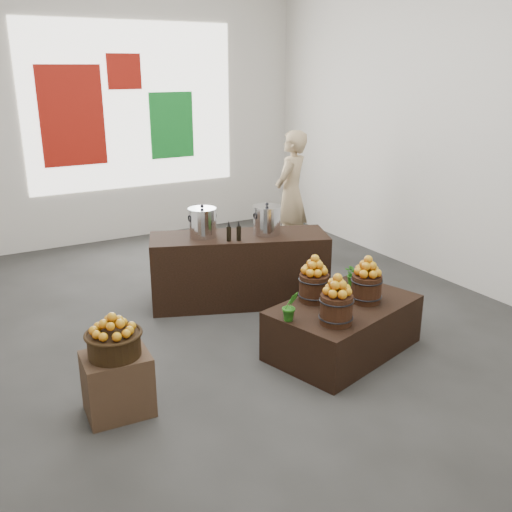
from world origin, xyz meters
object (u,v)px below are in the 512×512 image
display_table (343,327)px  stock_pot_center (267,221)px  stock_pot_left (203,223)px  shopper (291,194)px  crate (118,384)px  counter (239,269)px  wicker_basket (114,345)px

display_table → stock_pot_center: size_ratio=4.62×
stock_pot_left → shopper: shopper is taller
crate → stock_pot_left: stock_pot_left is taller
display_table → stock_pot_center: stock_pot_center is taller
crate → stock_pot_left: size_ratio=1.64×
counter → crate: bearing=-120.4°
display_table → shopper: bearing=51.0°
stock_pot_center → counter: bearing=158.6°
wicker_basket → shopper: shopper is taller
shopper → crate: bearing=6.2°
crate → wicker_basket: wicker_basket is taller
stock_pot_left → stock_pot_center: 0.71m
crate → shopper: (3.32, 2.66, 0.63)m
stock_pot_left → shopper: bearing=29.7°
counter → stock_pot_center: 0.63m
counter → stock_pot_left: 0.68m
wicker_basket → shopper: size_ratio=0.23×
stock_pot_left → stock_pot_center: (0.66, -0.26, 0.00)m
display_table → stock_pot_center: 1.57m
shopper → counter: bearing=6.7°
stock_pot_center → shopper: (1.17, 1.31, -0.07)m
shopper → stock_pot_center: bearing=15.6°
wicker_basket → shopper: 4.26m
crate → stock_pot_center: stock_pot_center is taller
crate → display_table: size_ratio=0.36×
stock_pot_left → shopper: size_ratio=0.17×
wicker_basket → stock_pot_center: (2.14, 1.35, 0.36)m
stock_pot_center → shopper: shopper is taller
display_table → stock_pot_left: stock_pot_left is taller
shopper → display_table: bearing=34.2°
crate → stock_pot_left: bearing=47.3°
counter → shopper: (1.46, 1.19, 0.48)m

